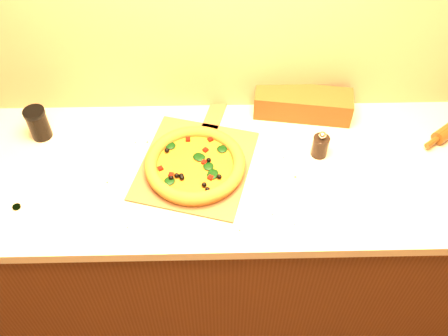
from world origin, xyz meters
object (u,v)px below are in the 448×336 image
dark_jar (38,123)px  pizza (195,164)px  pepper_grinder (320,145)px  pizza_peel (197,162)px

dark_jar → pizza: bearing=-17.6°
pepper_grinder → dark_jar: (-1.01, 0.11, 0.02)m
pizza_peel → pepper_grinder: size_ratio=5.42×
pepper_grinder → dark_jar: 1.01m
pepper_grinder → dark_jar: size_ratio=0.88×
pizza_peel → pizza: pizza is taller
pepper_grinder → pizza: bearing=-171.4°
dark_jar → pepper_grinder: bearing=-6.4°
pepper_grinder → dark_jar: dark_jar is taller
pizza_peel → pepper_grinder: pepper_grinder is taller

